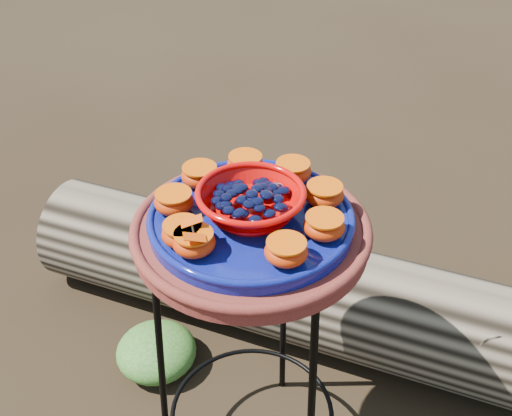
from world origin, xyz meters
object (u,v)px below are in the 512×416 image
at_px(driftwood_log, 311,292).
at_px(red_bowl, 251,203).
at_px(plant_stand, 252,358).
at_px(cobalt_plate, 251,220).
at_px(terracotta_saucer, 251,233).

bearing_deg(driftwood_log, red_bowl, -90.30).
height_order(plant_stand, red_bowl, red_bowl).
distance_m(red_bowl, driftwood_log, 0.77).
bearing_deg(cobalt_plate, driftwood_log, 89.70).
height_order(plant_stand, cobalt_plate, cobalt_plate).
bearing_deg(driftwood_log, cobalt_plate, -90.30).
bearing_deg(plant_stand, red_bowl, 0.00).
bearing_deg(driftwood_log, terracotta_saucer, -90.30).
distance_m(cobalt_plate, driftwood_log, 0.74).
height_order(plant_stand, terracotta_saucer, terracotta_saucer).
relative_size(plant_stand, red_bowl, 3.53).
height_order(cobalt_plate, driftwood_log, cobalt_plate).
bearing_deg(terracotta_saucer, cobalt_plate, 0.00).
relative_size(plant_stand, terracotta_saucer, 1.51).
xyz_separation_m(plant_stand, red_bowl, (0.00, 0.00, 0.44)).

